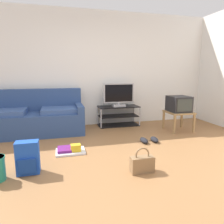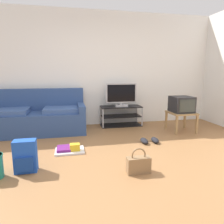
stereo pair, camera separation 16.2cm
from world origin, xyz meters
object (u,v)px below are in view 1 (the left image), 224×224
sneakers_pair (149,140)px  backpack (28,158)px  tv_stand (118,116)px  side_table (179,114)px  handbag (142,164)px  flat_tv (119,95)px  couch (35,118)px  crt_tv (179,104)px  floor_tray (70,150)px

sneakers_pair → backpack: bearing=-160.2°
tv_stand → sneakers_pair: size_ratio=2.84×
side_table → handbag: 2.29m
flat_tv → backpack: bearing=-131.2°
backpack → couch: bearing=110.8°
crt_tv → handbag: bearing=-132.9°
floor_tray → flat_tv: bearing=49.7°
handbag → sneakers_pair: (0.59, 1.06, -0.07)m
handbag → flat_tv: bearing=81.0°
backpack → handbag: 1.47m
side_table → tv_stand: bearing=146.9°
tv_stand → floor_tray: 1.96m
tv_stand → sneakers_pair: 1.39m
tv_stand → side_table: size_ratio=1.85×
handbag → floor_tray: handbag is taller
flat_tv → floor_tray: size_ratio=1.58×
couch → backpack: (0.09, -1.88, -0.13)m
flat_tv → floor_tray: bearing=-130.3°
handbag → sneakers_pair: 1.21m
flat_tv → handbag: size_ratio=2.19×
tv_stand → couch: bearing=-173.7°
crt_tv → floor_tray: size_ratio=0.96×
couch → floor_tray: bearing=-63.3°
handbag → side_table: bearing=46.9°
flat_tv → side_table: (1.17, -0.74, -0.38)m
couch → side_table: 3.12m
couch → floor_tray: couch is taller
sneakers_pair → floor_tray: size_ratio=0.74×
handbag → crt_tv: bearing=47.1°
backpack → floor_tray: bearing=64.7°
flat_tv → crt_tv: flat_tv is taller
flat_tv → handbag: bearing=-99.0°
couch → crt_tv: 3.13m
crt_tv → handbag: crt_tv is taller
tv_stand → handbag: (-0.38, -2.42, -0.12)m
side_table → backpack: 3.27m
couch → flat_tv: size_ratio=2.71×
flat_tv → sneakers_pair: (0.20, -1.34, -0.70)m
flat_tv → side_table: size_ratio=1.39×
flat_tv → couch: bearing=-174.3°
crt_tv → backpack: size_ratio=1.05×
tv_stand → crt_tv: 1.44m
crt_tv → handbag: 2.34m
crt_tv → sneakers_pair: size_ratio=1.29×
couch → floor_tray: (0.65, -1.29, -0.30)m
flat_tv → backpack: (-1.81, -2.07, -0.54)m
backpack → tv_stand: bearing=67.1°
couch → floor_tray: size_ratio=4.29×
backpack → side_table: bearing=42.0°
flat_tv → side_table: flat_tv is taller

